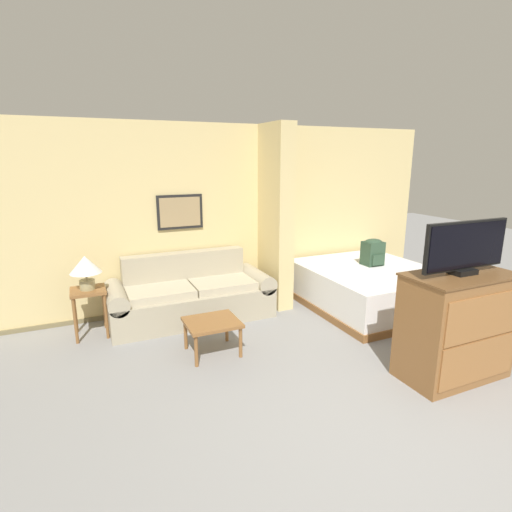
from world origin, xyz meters
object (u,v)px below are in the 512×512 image
coffee_table (212,325)px  backpack (373,252)px  tv_dresser (456,326)px  tv (466,247)px  couch (191,296)px  bed (368,286)px  table_lamp (85,267)px

coffee_table → backpack: size_ratio=1.47×
coffee_table → tv_dresser: (2.03, -1.43, 0.20)m
tv_dresser → tv: size_ratio=1.08×
coffee_table → backpack: backpack is taller
couch → coffee_table: 1.09m
tv_dresser → couch: bearing=128.1°
tv_dresser → tv: (0.00, 0.00, 0.79)m
couch → tv: bearing=-51.9°
coffee_table → bed: bearing=10.7°
coffee_table → backpack: (2.70, 0.60, 0.45)m
table_lamp → backpack: (3.91, -0.45, -0.09)m
coffee_table → tv: 2.67m
coffee_table → tv: bearing=-35.2°
tv_dresser → backpack: bearing=71.8°
tv_dresser → backpack: (0.67, 2.03, 0.25)m
coffee_table → tv_dresser: tv_dresser is taller
tv → bed: 2.24m
table_lamp → bed: table_lamp is taller
coffee_table → tv: size_ratio=0.58×
couch → tv: (1.98, -2.52, 1.01)m
bed → tv_dresser: bearing=-105.5°
bed → couch: bearing=166.4°
coffee_table → tv_dresser: bearing=-35.2°
couch → tv: 3.36m
coffee_table → table_lamp: (-1.21, 1.05, 0.54)m
couch → backpack: (2.65, -0.49, 0.47)m
backpack → tv: bearing=-108.2°
table_lamp → tv_dresser: 4.10m
couch → tv_dresser: (1.98, -2.52, 0.22)m
couch → tv_dresser: size_ratio=2.00×
couch → tv_dresser: 3.21m
couch → tv_dresser: bearing=-51.9°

